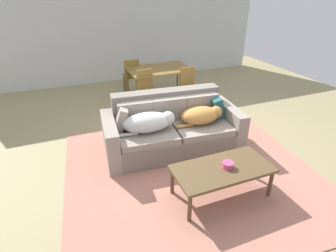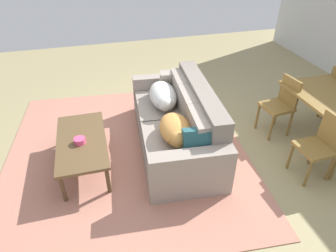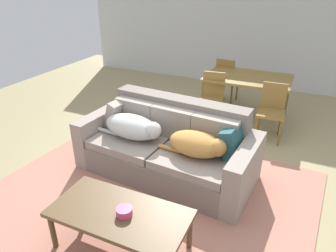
{
  "view_description": "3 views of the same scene",
  "coord_description": "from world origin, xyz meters",
  "px_view_note": "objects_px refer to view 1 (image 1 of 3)",
  "views": [
    {
      "loc": [
        -1.74,
        -3.57,
        2.45
      ],
      "look_at": [
        -0.37,
        -0.15,
        0.51
      ],
      "focal_mm": 28.8,
      "sensor_mm": 36.0,
      "label": 1
    },
    {
      "loc": [
        3.07,
        -1.01,
        2.7
      ],
      "look_at": [
        0.0,
        -0.18,
        0.51
      ],
      "focal_mm": 31.48,
      "sensor_mm": 36.0,
      "label": 2
    },
    {
      "loc": [
        1.15,
        -3.02,
        2.3
      ],
      "look_at": [
        -0.16,
        -0.12,
        0.73
      ],
      "focal_mm": 32.73,
      "sensor_mm": 36.0,
      "label": 3
    }
  ],
  "objects_px": {
    "couch": "(171,129)",
    "coffee_table": "(222,170)",
    "bowl_on_coffee_table": "(228,165)",
    "dining_chair_far_left": "(132,75)",
    "dining_table": "(159,71)",
    "dining_chair_near_left": "(147,89)",
    "dining_chair_near_right": "(190,85)",
    "throw_pillow_by_left_arm": "(121,118)",
    "throw_pillow_by_right_arm": "(216,106)",
    "dog_on_left_cushion": "(149,122)",
    "dog_on_right_cushion": "(202,115)"
  },
  "relations": [
    {
      "from": "couch",
      "to": "bowl_on_coffee_table",
      "type": "bearing_deg",
      "value": -76.8
    },
    {
      "from": "coffee_table",
      "to": "dining_chair_near_right",
      "type": "distance_m",
      "value": 2.98
    },
    {
      "from": "couch",
      "to": "coffee_table",
      "type": "bearing_deg",
      "value": -79.35
    },
    {
      "from": "throw_pillow_by_left_arm",
      "to": "dining_chair_near_left",
      "type": "distance_m",
      "value": 1.69
    },
    {
      "from": "dining_table",
      "to": "dining_chair_near_left",
      "type": "xyz_separation_m",
      "value": [
        -0.47,
        -0.52,
        -0.18
      ]
    },
    {
      "from": "dog_on_right_cushion",
      "to": "dog_on_left_cushion",
      "type": "bearing_deg",
      "value": -179.07
    },
    {
      "from": "bowl_on_coffee_table",
      "to": "dining_chair_far_left",
      "type": "relative_size",
      "value": 0.16
    },
    {
      "from": "dog_on_right_cushion",
      "to": "coffee_table",
      "type": "distance_m",
      "value": 1.21
    },
    {
      "from": "couch",
      "to": "coffee_table",
      "type": "xyz_separation_m",
      "value": [
        0.13,
        -1.34,
        0.05
      ]
    },
    {
      "from": "coffee_table",
      "to": "throw_pillow_by_left_arm",
      "type": "bearing_deg",
      "value": 122.5
    },
    {
      "from": "dog_on_right_cushion",
      "to": "bowl_on_coffee_table",
      "type": "distance_m",
      "value": 1.2
    },
    {
      "from": "throw_pillow_by_right_arm",
      "to": "bowl_on_coffee_table",
      "type": "distance_m",
      "value": 1.48
    },
    {
      "from": "dog_on_left_cushion",
      "to": "bowl_on_coffee_table",
      "type": "bearing_deg",
      "value": -58.48
    },
    {
      "from": "dog_on_left_cushion",
      "to": "throw_pillow_by_left_arm",
      "type": "xyz_separation_m",
      "value": [
        -0.38,
        0.25,
        0.02
      ]
    },
    {
      "from": "bowl_on_coffee_table",
      "to": "dining_chair_near_left",
      "type": "xyz_separation_m",
      "value": [
        -0.11,
        2.91,
        0.04
      ]
    },
    {
      "from": "dog_on_left_cushion",
      "to": "dining_chair_near_right",
      "type": "xyz_separation_m",
      "value": [
        1.47,
        1.62,
        -0.12
      ]
    },
    {
      "from": "throw_pillow_by_left_arm",
      "to": "dining_table",
      "type": "relative_size",
      "value": 0.27
    },
    {
      "from": "dog_on_left_cushion",
      "to": "dining_table",
      "type": "relative_size",
      "value": 0.67
    },
    {
      "from": "throw_pillow_by_right_arm",
      "to": "coffee_table",
      "type": "relative_size",
      "value": 0.29
    },
    {
      "from": "dog_on_left_cushion",
      "to": "dog_on_right_cushion",
      "type": "height_order",
      "value": "dog_on_left_cushion"
    },
    {
      "from": "couch",
      "to": "coffee_table",
      "type": "distance_m",
      "value": 1.35
    },
    {
      "from": "couch",
      "to": "dining_chair_near_right",
      "type": "relative_size",
      "value": 2.65
    },
    {
      "from": "throw_pillow_by_left_arm",
      "to": "coffee_table",
      "type": "xyz_separation_m",
      "value": [
        0.93,
        -1.47,
        -0.24
      ]
    },
    {
      "from": "dog_on_right_cushion",
      "to": "coffee_table",
      "type": "bearing_deg",
      "value": -100.28
    },
    {
      "from": "dining_table",
      "to": "dining_chair_far_left",
      "type": "bearing_deg",
      "value": 132.35
    },
    {
      "from": "coffee_table",
      "to": "dining_chair_near_left",
      "type": "relative_size",
      "value": 1.4
    },
    {
      "from": "dining_chair_near_left",
      "to": "dining_chair_far_left",
      "type": "bearing_deg",
      "value": 85.91
    },
    {
      "from": "dog_on_right_cushion",
      "to": "dining_chair_near_right",
      "type": "distance_m",
      "value": 1.79
    },
    {
      "from": "coffee_table",
      "to": "bowl_on_coffee_table",
      "type": "xyz_separation_m",
      "value": [
        0.06,
        -0.01,
        0.08
      ]
    },
    {
      "from": "dining_chair_near_right",
      "to": "dining_chair_far_left",
      "type": "distance_m",
      "value": 1.53
    },
    {
      "from": "couch",
      "to": "coffee_table",
      "type": "height_order",
      "value": "couch"
    },
    {
      "from": "couch",
      "to": "dog_on_right_cushion",
      "type": "height_order",
      "value": "couch"
    },
    {
      "from": "dog_on_left_cushion",
      "to": "dining_chair_far_left",
      "type": "relative_size",
      "value": 1.06
    },
    {
      "from": "dining_chair_near_right",
      "to": "bowl_on_coffee_table",
      "type": "bearing_deg",
      "value": -109.52
    },
    {
      "from": "throw_pillow_by_right_arm",
      "to": "coffee_table",
      "type": "height_order",
      "value": "throw_pillow_by_right_arm"
    },
    {
      "from": "couch",
      "to": "dog_on_left_cushion",
      "type": "distance_m",
      "value": 0.51
    },
    {
      "from": "coffee_table",
      "to": "dining_table",
      "type": "height_order",
      "value": "dining_table"
    },
    {
      "from": "throw_pillow_by_right_arm",
      "to": "bowl_on_coffee_table",
      "type": "relative_size",
      "value": 2.54
    },
    {
      "from": "dining_chair_near_right",
      "to": "couch",
      "type": "bearing_deg",
      "value": -128.01
    },
    {
      "from": "dog_on_left_cushion",
      "to": "dog_on_right_cushion",
      "type": "relative_size",
      "value": 1.17
    },
    {
      "from": "bowl_on_coffee_table",
      "to": "dog_on_left_cushion",
      "type": "bearing_deg",
      "value": 116.53
    },
    {
      "from": "dog_on_left_cushion",
      "to": "dining_chair_near_left",
      "type": "distance_m",
      "value": 1.76
    },
    {
      "from": "couch",
      "to": "dining_chair_near_right",
      "type": "bearing_deg",
      "value": 59.76
    },
    {
      "from": "throw_pillow_by_left_arm",
      "to": "coffee_table",
      "type": "relative_size",
      "value": 0.31
    },
    {
      "from": "dog_on_left_cushion",
      "to": "coffee_table",
      "type": "distance_m",
      "value": 1.35
    },
    {
      "from": "throw_pillow_by_right_arm",
      "to": "dining_chair_far_left",
      "type": "distance_m",
      "value": 2.77
    },
    {
      "from": "dining_table",
      "to": "dining_chair_near_left",
      "type": "distance_m",
      "value": 0.73
    },
    {
      "from": "throw_pillow_by_left_arm",
      "to": "bowl_on_coffee_table",
      "type": "bearing_deg",
      "value": -56.05
    },
    {
      "from": "throw_pillow_by_right_arm",
      "to": "coffee_table",
      "type": "xyz_separation_m",
      "value": [
        -0.68,
        -1.33,
        -0.22
      ]
    },
    {
      "from": "couch",
      "to": "throw_pillow_by_right_arm",
      "type": "height_order",
      "value": "couch"
    }
  ]
}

